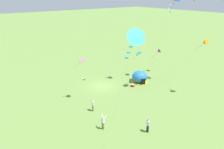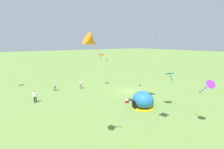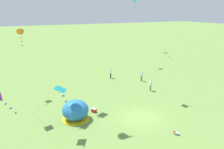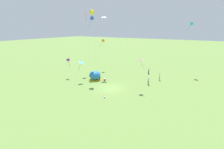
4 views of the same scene
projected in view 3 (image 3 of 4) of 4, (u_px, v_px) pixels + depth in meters
The scene contains 12 objects.
ground_plane at pixel (140, 118), 22.92m from camera, with size 300.00×300.00×0.00m, color olive.
popup_tent at pixel (75, 111), 22.28m from camera, with size 2.81×2.81×2.10m.
cooler_box at pixel (94, 110), 24.07m from camera, with size 0.55×0.63×0.44m.
toddler_crawling at pixel (176, 133), 19.76m from camera, with size 0.45×0.53×0.32m.
person_with_toddler at pixel (151, 84), 30.23m from camera, with size 0.32×0.58×1.72m.
person_arms_raised at pixel (142, 75), 34.39m from camera, with size 0.53×0.67×1.89m.
person_strolling at pixel (111, 73), 35.83m from camera, with size 0.32×0.58×1.72m.
kite_pink at pixel (168, 56), 25.35m from camera, with size 6.25×5.06×6.39m.
kite_purple at pixel (0, 99), 17.07m from camera, with size 5.39×3.89×4.73m.
kite_teal at pixel (61, 92), 18.35m from camera, with size 1.50×3.73×4.86m.
kite_cyan at pixel (135, 1), 40.81m from camera, with size 3.54×7.56×13.16m.
kite_orange at pixel (21, 33), 26.28m from camera, with size 0.92×6.15×8.72m.
Camera 3 is at (-11.88, -17.18, 10.88)m, focal length 35.00 mm.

